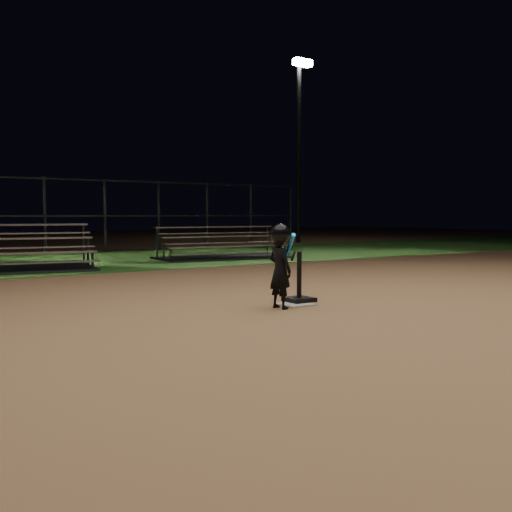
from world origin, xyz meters
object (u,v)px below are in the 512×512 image
(child_batter, at_px, (280,264))
(light_pole_right, at_px, (299,135))
(home_plate, at_px, (295,304))
(batting_tee, at_px, (299,293))
(bleacher_right, at_px, (223,252))

(child_batter, bearing_deg, light_pole_right, -46.47)
(home_plate, xyz_separation_m, light_pole_right, (12.00, 14.94, 4.93))
(home_plate, relative_size, batting_tee, 0.61)
(home_plate, xyz_separation_m, child_batter, (-0.37, -0.13, 0.61))
(batting_tee, distance_m, bleacher_right, 8.99)
(batting_tee, relative_size, bleacher_right, 0.18)
(batting_tee, xyz_separation_m, bleacher_right, (3.69, 8.20, 0.04))
(home_plate, distance_m, light_pole_right, 19.79)
(bleacher_right, bearing_deg, light_pole_right, 44.24)
(light_pole_right, bearing_deg, home_plate, -128.77)
(home_plate, height_order, child_batter, child_batter)
(batting_tee, relative_size, light_pole_right, 0.09)
(home_plate, bearing_deg, batting_tee, 36.48)
(batting_tee, height_order, light_pole_right, light_pole_right)
(bleacher_right, bearing_deg, home_plate, -109.76)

